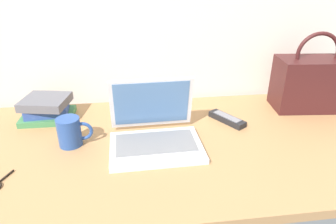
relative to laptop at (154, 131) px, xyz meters
name	(u,v)px	position (x,y,z in m)	size (l,w,h in m)	color
desk	(181,145)	(0.09, 0.00, -0.06)	(1.60, 0.76, 0.03)	#A87A4C
laptop	(154,131)	(0.00, 0.00, 0.00)	(0.31, 0.27, 0.21)	silver
coffee_mug	(70,131)	(-0.29, 0.03, 0.01)	(0.12, 0.08, 0.10)	#26478C
remote_control_near	(227,119)	(0.30, 0.12, -0.03)	(0.12, 0.16, 0.02)	black
handbag	(311,82)	(0.69, 0.21, 0.07)	(0.31, 0.19, 0.33)	#3F1919
book_stack	(47,109)	(-0.41, 0.24, 0.00)	(0.20, 0.18, 0.09)	#3F7F4C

